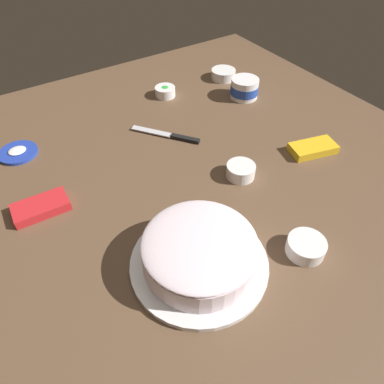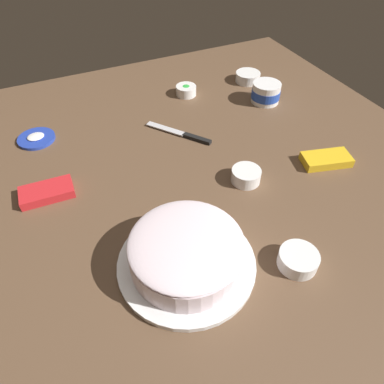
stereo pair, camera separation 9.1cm
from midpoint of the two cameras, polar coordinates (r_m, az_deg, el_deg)
ground_plane at (r=1.02m, az=2.94°, el=2.75°), size 1.54×1.54×0.00m
frosted_cake at (r=0.78m, az=2.50°, el=-10.14°), size 0.31×0.31×0.09m
frosting_tub at (r=1.37m, az=13.84°, el=15.34°), size 0.10×0.10×0.07m
frosting_tub_lid at (r=1.23m, az=-21.97°, el=7.97°), size 0.12×0.12×0.02m
spreading_knife at (r=1.16m, az=0.98°, el=9.20°), size 0.16×0.20×0.01m
sprinkle_bowl_pink at (r=1.00m, az=11.34°, el=2.55°), size 0.08×0.08×0.04m
sprinkle_bowl_green at (r=1.38m, az=1.01°, el=16.12°), size 0.08×0.08×0.04m
sprinkle_bowl_orange at (r=0.85m, az=19.87°, el=-10.38°), size 0.09×0.09×0.04m
sprinkle_bowl_yellow at (r=1.50m, az=10.85°, el=17.82°), size 0.10×0.10×0.04m
candy_box_lower at (r=1.01m, az=-20.09°, el=-0.15°), size 0.14×0.08×0.02m
candy_box_upper at (r=1.14m, az=23.09°, el=4.76°), size 0.15×0.10×0.03m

